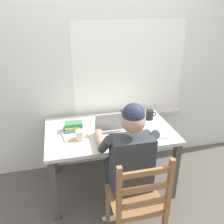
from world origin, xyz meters
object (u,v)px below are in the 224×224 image
desk (109,137)px  coffee_mug_white (80,135)px  seated_person (128,159)px  book_stack_main (73,127)px  laptop (114,132)px  landscape_photo_print (104,123)px  coffee_mug_dark (150,115)px  computer_mouse (140,134)px  wooden_chair (137,202)px

desk → coffee_mug_white: size_ratio=10.62×
seated_person → book_stack_main: seated_person is taller
laptop → landscape_photo_print: 0.32m
coffee_mug_dark → coffee_mug_white: bearing=-161.7°
computer_mouse → coffee_mug_white: (-0.58, 0.05, 0.03)m
laptop → wooden_chair: bearing=-85.6°
laptop → coffee_mug_white: (-0.32, 0.03, -0.00)m
book_stack_main → laptop: bearing=-30.5°
coffee_mug_dark → book_stack_main: size_ratio=0.63×
wooden_chair → laptop: (-0.05, 0.61, 0.31)m
coffee_mug_white → landscape_photo_print: 0.41m
coffee_mug_dark → landscape_photo_print: 0.52m
book_stack_main → landscape_photo_print: bearing=15.1°
seated_person → book_stack_main: size_ratio=6.20×
coffee_mug_white → landscape_photo_print: coffee_mug_white is taller
coffee_mug_white → landscape_photo_print: (0.29, 0.28, -0.05)m
landscape_photo_print → desk: bearing=-78.9°
desk → computer_mouse: 0.34m
wooden_chair → laptop: bearing=94.4°
computer_mouse → coffee_mug_white: 0.58m
desk → coffee_mug_dark: bearing=15.3°
desk → landscape_photo_print: landscape_photo_print is taller
desk → coffee_mug_white: (-0.31, -0.13, 0.14)m
computer_mouse → landscape_photo_print: bearing=131.0°
seated_person → landscape_photo_print: 0.64m
laptop → book_stack_main: (-0.37, 0.22, -0.01)m
coffee_mug_white → coffee_mug_dark: size_ratio=0.99×
desk → coffee_mug_dark: 0.54m
seated_person → landscape_photo_print: (-0.07, 0.64, 0.04)m
desk → computer_mouse: computer_mouse is taller
seated_person → laptop: 0.34m
book_stack_main → wooden_chair: bearing=-63.0°
wooden_chair → computer_mouse: bearing=69.8°
desk → wooden_chair: (0.05, -0.77, -0.17)m
laptop → book_stack_main: size_ratio=1.66×
computer_mouse → coffee_mug_white: size_ratio=0.82×
desk → coffee_mug_dark: size_ratio=10.50×
coffee_mug_white → book_stack_main: bearing=105.9°
laptop → coffee_mug_white: 0.32m
computer_mouse → book_stack_main: bearing=159.3°
coffee_mug_white → book_stack_main: 0.20m
wooden_chair → computer_mouse: 0.68m
computer_mouse → coffee_mug_dark: coffee_mug_dark is taller
desk → wooden_chair: 0.79m
seated_person → landscape_photo_print: bearing=96.7°
desk → book_stack_main: (-0.37, 0.06, 0.13)m
computer_mouse → coffee_mug_dark: bearing=54.1°
landscape_photo_print → wooden_chair: bearing=-82.7°
desk → landscape_photo_print: 0.18m
computer_mouse → coffee_mug_white: bearing=175.1°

